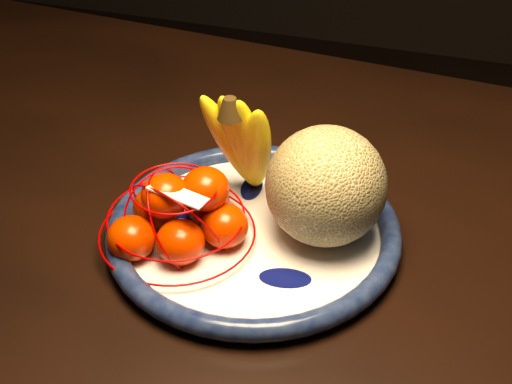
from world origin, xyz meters
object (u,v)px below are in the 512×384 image
(cantaloupe, at_px, (326,186))
(mandarin_bag, at_px, (181,215))
(dining_table, at_px, (174,213))
(fruit_bowl, at_px, (254,231))
(banana_bunch, at_px, (244,140))

(cantaloupe, distance_m, mandarin_bag, 0.18)
(dining_table, relative_size, mandarin_bag, 6.26)
(fruit_bowl, relative_size, mandarin_bag, 1.48)
(fruit_bowl, relative_size, cantaloupe, 2.52)
(banana_bunch, height_order, mandarin_bag, banana_bunch)
(fruit_bowl, bearing_deg, dining_table, 145.36)
(cantaloupe, distance_m, banana_bunch, 0.13)
(dining_table, distance_m, fruit_bowl, 0.22)
(dining_table, height_order, banana_bunch, banana_bunch)
(dining_table, xyz_separation_m, mandarin_bag, (0.09, -0.16, 0.13))
(fruit_bowl, height_order, mandarin_bag, mandarin_bag)
(dining_table, bearing_deg, banana_bunch, -16.26)
(cantaloupe, bearing_deg, banana_bunch, 160.69)
(fruit_bowl, distance_m, mandarin_bag, 0.10)
(dining_table, distance_m, banana_bunch, 0.24)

